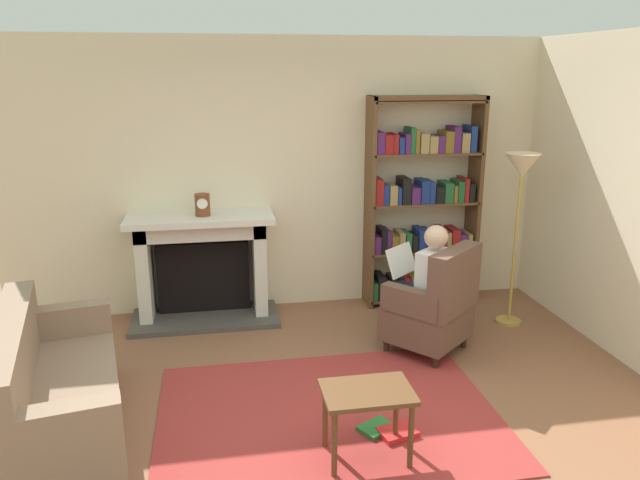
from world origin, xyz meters
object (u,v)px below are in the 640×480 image
Objects in this scene: mantel_clock at (202,205)px; bookshelf at (421,206)px; side_table at (367,401)px; sofa_floral at (53,394)px; fireplace at (203,262)px; armchair_reading at (434,306)px; floor_lamp at (521,181)px; seated_reader at (423,282)px.

bookshelf reaches higher than mantel_clock.
mantel_clock is 2.72m from side_table.
mantel_clock is 2.25m from sofa_floral.
fireplace reaches higher than armchair_reading.
bookshelf is 3.82× the size of side_table.
seated_reader is at bearing -159.56° from floor_lamp.
sofa_floral is 4.22m from floor_lamp.
armchair_reading is at bearing -30.56° from fireplace.
floor_lamp is at bearing -46.05° from bookshelf.
sofa_floral is (-0.97, -1.93, -0.24)m from fireplace.
bookshelf is at bearing 3.52° from mantel_clock.
floor_lamp is (1.90, 1.84, 1.00)m from side_table.
mantel_clock is at bearing -74.09° from fireplace.
mantel_clock is at bearing -69.14° from armchair_reading.
fireplace is 6.81× the size of mantel_clock.
sofa_floral is at bearing -25.60° from armchair_reading.
armchair_reading is (1.93, -1.05, -0.74)m from mantel_clock.
fireplace is at bearing -71.02° from armchair_reading.
armchair_reading is 1.73× the size of side_table.
sofa_floral is 1.09× the size of floor_lamp.
seated_reader is 0.69× the size of floor_lamp.
armchair_reading is 0.59× the size of floor_lamp.
floor_lamp is at bearing -13.14° from fireplace.
seated_reader is at bearing -27.54° from mantel_clock.
sofa_floral is at bearing -116.58° from fireplace.
armchair_reading is 0.54× the size of sofa_floral.
fireplace reaches higher than side_table.
side_table is 2.82m from floor_lamp.
seated_reader is at bearing -83.72° from sofa_floral.
bookshelf is 1.18× the size of sofa_floral.
floor_lamp reaches higher than fireplace.
side_table is (0.99, -2.41, -0.76)m from mantel_clock.
sofa_floral is 3.22× the size of side_table.
fireplace reaches higher than sofa_floral.
floor_lamp is (1.03, 0.39, 0.78)m from seated_reader.
side_table is (-1.21, -2.55, -0.63)m from bookshelf.
fireplace is at bearing 166.86° from floor_lamp.
seated_reader is at bearing -107.42° from bookshelf.
mantel_clock is 2.20m from bookshelf.
seated_reader is 1.35m from floor_lamp.
mantel_clock reaches higher than side_table.
seated_reader reaches higher than sofa_floral.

